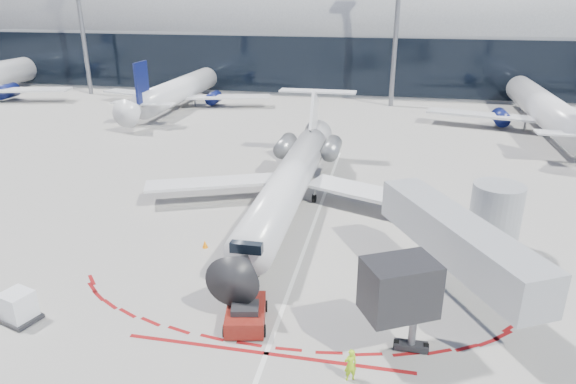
% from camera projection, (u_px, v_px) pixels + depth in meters
% --- Properties ---
extents(ground, '(260.00, 260.00, 0.00)m').
position_uv_depth(ground, '(306.00, 245.00, 34.90)').
color(ground, slate).
rests_on(ground, ground).
extents(apron_centerline, '(0.25, 40.00, 0.01)m').
position_uv_depth(apron_centerline, '(311.00, 232.00, 36.73)').
color(apron_centerline, silver).
rests_on(apron_centerline, ground).
extents(apron_stop_bar, '(14.00, 0.25, 0.01)m').
position_uv_depth(apron_stop_bar, '(266.00, 353.00, 24.39)').
color(apron_stop_bar, maroon).
rests_on(apron_stop_bar, ground).
extents(terminal_building, '(150.00, 24.15, 24.00)m').
position_uv_depth(terminal_building, '(367.00, 38.00, 91.17)').
color(terminal_building, gray).
rests_on(terminal_building, ground).
extents(jet_bridge, '(10.03, 15.20, 4.90)m').
position_uv_depth(jet_bridge, '(467.00, 237.00, 29.26)').
color(jet_bridge, '#989BA1').
rests_on(jet_bridge, ground).
extents(light_mast_west, '(0.70, 0.70, 25.00)m').
position_uv_depth(light_mast_west, '(80.00, 16.00, 82.49)').
color(light_mast_west, slate).
rests_on(light_mast_west, ground).
extents(light_mast_centre, '(0.70, 0.70, 25.00)m').
position_uv_depth(light_mast_centre, '(397.00, 19.00, 73.30)').
color(light_mast_centre, slate).
rests_on(light_mast_centre, ground).
extents(regional_jet, '(24.37, 30.05, 7.53)m').
position_uv_depth(regional_jet, '(292.00, 178.00, 40.12)').
color(regional_jet, silver).
rests_on(regional_jet, ground).
extents(pushback_tug, '(2.65, 5.10, 1.30)m').
position_uv_depth(pushback_tug, '(246.00, 314.00, 26.41)').
color(pushback_tug, '#5E110D').
rests_on(pushback_tug, ground).
extents(ramp_worker, '(0.70, 0.60, 1.61)m').
position_uv_depth(ramp_worker, '(350.00, 365.00, 22.48)').
color(ramp_worker, '#9FD916').
rests_on(ramp_worker, ground).
extents(uld_container, '(2.17, 1.99, 1.69)m').
position_uv_depth(uld_container, '(18.00, 307.00, 26.54)').
color(uld_container, black).
rests_on(uld_container, ground).
extents(safety_cone_left, '(0.39, 0.39, 0.54)m').
position_uv_depth(safety_cone_left, '(205.00, 244.00, 34.44)').
color(safety_cone_left, orange).
rests_on(safety_cone_left, ground).
extents(bg_airliner_1, '(31.12, 32.95, 10.07)m').
position_uv_depth(bg_airliner_1, '(183.00, 71.00, 76.71)').
color(bg_airliner_1, silver).
rests_on(bg_airliner_1, ground).
extents(bg_airliner_2, '(32.88, 34.82, 10.64)m').
position_uv_depth(bg_airliner_2, '(548.00, 87.00, 62.48)').
color(bg_airliner_2, silver).
rests_on(bg_airliner_2, ground).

